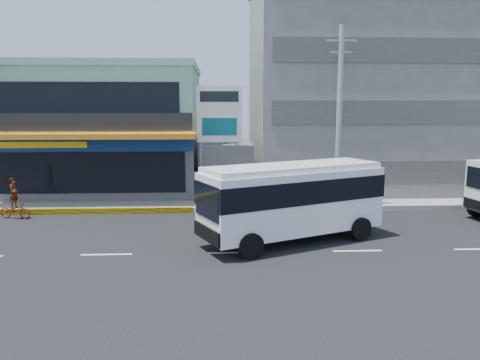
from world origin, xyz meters
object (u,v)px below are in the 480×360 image
(billboard, at_px, (219,121))
(shop_building, at_px, (108,133))
(minibus, at_px, (293,196))
(sedan, at_px, (295,215))
(satellite_dish, at_px, (228,142))
(concrete_building, at_px, (369,88))
(motorcycle_rider, at_px, (15,205))
(utility_pole_near, at_px, (339,118))

(billboard, bearing_deg, shop_building, 147.68)
(minibus, height_order, sedan, minibus)
(billboard, xyz_separation_m, sedan, (3.50, -5.85, -4.21))
(satellite_dish, height_order, sedan, satellite_dish)
(satellite_dish, height_order, billboard, billboard)
(shop_building, height_order, concrete_building, concrete_building)
(shop_building, relative_size, satellite_dish, 8.27)
(shop_building, distance_m, concrete_building, 18.28)
(concrete_building, distance_m, satellite_dish, 11.30)
(minibus, relative_size, motorcycle_rider, 3.88)
(shop_building, xyz_separation_m, motorcycle_rider, (-3.11, -7.69, -3.29))
(minibus, distance_m, motorcycle_rider, 14.54)
(sedan, bearing_deg, utility_pole_near, -34.32)
(concrete_building, bearing_deg, sedan, -121.00)
(sedan, bearing_deg, billboard, 33.10)
(shop_building, relative_size, sedan, 2.93)
(concrete_building, xyz_separation_m, billboard, (-10.50, -5.80, -2.07))
(minibus, xyz_separation_m, sedan, (0.43, 1.85, -1.27))
(shop_building, height_order, satellite_dish, shop_building)
(concrete_building, height_order, motorcycle_rider, concrete_building)
(sedan, bearing_deg, satellite_dish, 23.62)
(concrete_building, distance_m, sedan, 14.97)
(billboard, xyz_separation_m, utility_pole_near, (6.50, -1.80, 0.22))
(satellite_dish, bearing_deg, concrete_building, 21.80)
(billboard, relative_size, minibus, 0.83)
(billboard, height_order, sedan, billboard)
(billboard, distance_m, minibus, 8.79)
(satellite_dish, height_order, utility_pole_near, utility_pole_near)
(shop_building, distance_m, utility_pole_near, 15.50)
(utility_pole_near, height_order, motorcycle_rider, utility_pole_near)
(satellite_dish, distance_m, billboard, 2.31)
(motorcycle_rider, bearing_deg, concrete_building, 22.49)
(minibus, bearing_deg, concrete_building, 61.16)
(motorcycle_rider, bearing_deg, shop_building, 67.96)
(concrete_building, relative_size, billboard, 2.32)
(sedan, distance_m, motorcycle_rider, 14.41)
(motorcycle_rider, bearing_deg, utility_pole_near, 3.81)
(concrete_building, relative_size, satellite_dish, 10.67)
(billboard, bearing_deg, utility_pole_near, -15.48)
(utility_pole_near, bearing_deg, shop_building, 154.94)
(concrete_building, distance_m, minibus, 16.21)
(utility_pole_near, bearing_deg, sedan, -126.53)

